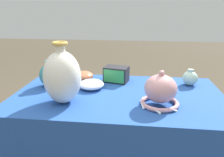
{
  "coord_description": "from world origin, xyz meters",
  "views": [
    {
      "loc": [
        0.09,
        -1.14,
        1.21
      ],
      "look_at": [
        -0.03,
        -0.1,
        0.87
      ],
      "focal_mm": 35.0,
      "sensor_mm": 36.0,
      "label": 1
    }
  ],
  "objects_px": {
    "vase_dome_bell": "(160,91)",
    "bowl_shallow_terracotta": "(83,76)",
    "bowl_shallow_porcelain": "(91,84)",
    "jar_round_teal": "(50,75)",
    "jar_round_celadon": "(190,78)",
    "mosaic_tile_box": "(116,74)",
    "vase_tall_bulbous": "(62,77)"
  },
  "relations": [
    {
      "from": "vase_dome_bell",
      "to": "bowl_shallow_porcelain",
      "type": "height_order",
      "value": "vase_dome_bell"
    },
    {
      "from": "vase_dome_bell",
      "to": "jar_round_teal",
      "type": "xyz_separation_m",
      "value": [
        -0.64,
        0.2,
        -0.0
      ]
    },
    {
      "from": "mosaic_tile_box",
      "to": "bowl_shallow_porcelain",
      "type": "height_order",
      "value": "mosaic_tile_box"
    },
    {
      "from": "jar_round_celadon",
      "to": "vase_tall_bulbous",
      "type": "bearing_deg",
      "value": -153.99
    },
    {
      "from": "mosaic_tile_box",
      "to": "bowl_shallow_terracotta",
      "type": "bearing_deg",
      "value": -167.37
    },
    {
      "from": "mosaic_tile_box",
      "to": "bowl_shallow_porcelain",
      "type": "bearing_deg",
      "value": -119.87
    },
    {
      "from": "vase_tall_bulbous",
      "to": "jar_round_teal",
      "type": "height_order",
      "value": "vase_tall_bulbous"
    },
    {
      "from": "mosaic_tile_box",
      "to": "bowl_shallow_porcelain",
      "type": "relative_size",
      "value": 1.13
    },
    {
      "from": "bowl_shallow_terracotta",
      "to": "jar_round_teal",
      "type": "relative_size",
      "value": 0.81
    },
    {
      "from": "vase_dome_bell",
      "to": "jar_round_teal",
      "type": "relative_size",
      "value": 1.29
    },
    {
      "from": "mosaic_tile_box",
      "to": "bowl_shallow_terracotta",
      "type": "height_order",
      "value": "mosaic_tile_box"
    },
    {
      "from": "jar_round_celadon",
      "to": "bowl_shallow_porcelain",
      "type": "distance_m",
      "value": 0.61
    },
    {
      "from": "mosaic_tile_box",
      "to": "jar_round_teal",
      "type": "distance_m",
      "value": 0.42
    },
    {
      "from": "vase_dome_bell",
      "to": "bowl_shallow_terracotta",
      "type": "relative_size",
      "value": 1.58
    },
    {
      "from": "vase_tall_bulbous",
      "to": "mosaic_tile_box",
      "type": "distance_m",
      "value": 0.44
    },
    {
      "from": "vase_tall_bulbous",
      "to": "bowl_shallow_terracotta",
      "type": "bearing_deg",
      "value": 87.54
    },
    {
      "from": "bowl_shallow_terracotta",
      "to": "vase_tall_bulbous",
      "type": "bearing_deg",
      "value": -92.46
    },
    {
      "from": "mosaic_tile_box",
      "to": "jar_round_celadon",
      "type": "distance_m",
      "value": 0.46
    },
    {
      "from": "vase_dome_bell",
      "to": "bowl_shallow_porcelain",
      "type": "distance_m",
      "value": 0.43
    },
    {
      "from": "bowl_shallow_terracotta",
      "to": "bowl_shallow_porcelain",
      "type": "bearing_deg",
      "value": -60.19
    },
    {
      "from": "bowl_shallow_porcelain",
      "to": "mosaic_tile_box",
      "type": "bearing_deg",
      "value": 47.23
    },
    {
      "from": "vase_dome_bell",
      "to": "jar_round_celadon",
      "type": "xyz_separation_m",
      "value": [
        0.21,
        0.32,
        -0.03
      ]
    },
    {
      "from": "mosaic_tile_box",
      "to": "vase_tall_bulbous",
      "type": "bearing_deg",
      "value": -110.54
    },
    {
      "from": "bowl_shallow_terracotta",
      "to": "jar_round_teal",
      "type": "bearing_deg",
      "value": -142.65
    },
    {
      "from": "vase_tall_bulbous",
      "to": "jar_round_celadon",
      "type": "relative_size",
      "value": 3.06
    },
    {
      "from": "vase_dome_bell",
      "to": "bowl_shallow_terracotta",
      "type": "distance_m",
      "value": 0.58
    },
    {
      "from": "vase_tall_bulbous",
      "to": "jar_round_teal",
      "type": "xyz_separation_m",
      "value": [
        -0.16,
        0.22,
        -0.07
      ]
    },
    {
      "from": "vase_tall_bulbous",
      "to": "bowl_shallow_terracotta",
      "type": "relative_size",
      "value": 2.38
    },
    {
      "from": "mosaic_tile_box",
      "to": "bowl_shallow_terracotta",
      "type": "distance_m",
      "value": 0.22
    },
    {
      "from": "bowl_shallow_porcelain",
      "to": "jar_round_teal",
      "type": "bearing_deg",
      "value": 176.72
    },
    {
      "from": "bowl_shallow_porcelain",
      "to": "jar_round_teal",
      "type": "height_order",
      "value": "jar_round_teal"
    },
    {
      "from": "jar_round_celadon",
      "to": "bowl_shallow_porcelain",
      "type": "xyz_separation_m",
      "value": [
        -0.6,
        -0.13,
        -0.02
      ]
    }
  ]
}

